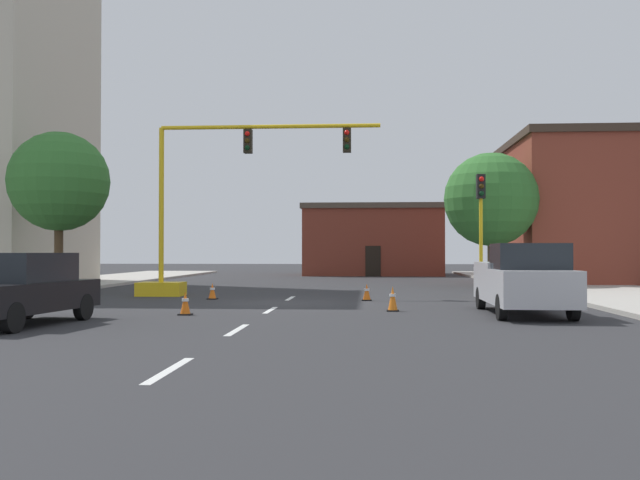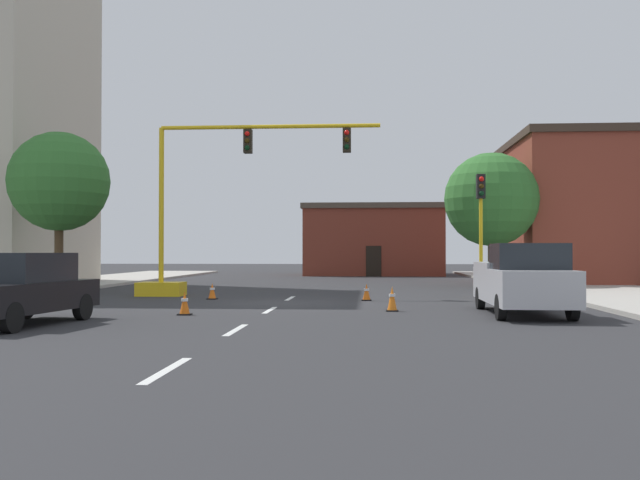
{
  "view_description": "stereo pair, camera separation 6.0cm",
  "coord_description": "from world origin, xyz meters",
  "px_view_note": "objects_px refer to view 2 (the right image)",
  "views": [
    {
      "loc": [
        2.95,
        -24.49,
        1.76
      ],
      "look_at": [
        0.92,
        5.62,
        2.27
      ],
      "focal_mm": 40.2,
      "sensor_mm": 36.0,
      "label": 1
    },
    {
      "loc": [
        3.01,
        -24.49,
        1.76
      ],
      "look_at": [
        0.92,
        5.62,
        2.27
      ],
      "focal_mm": 40.2,
      "sensor_mm": 36.0,
      "label": 2
    }
  ],
  "objects_px": {
    "tree_right_mid": "(491,200)",
    "tree_left_near": "(59,182)",
    "traffic_cone_roadside_a": "(212,291)",
    "traffic_cone_roadside_d": "(367,292)",
    "traffic_cone_roadside_c": "(392,299)",
    "pickup_truck_silver": "(522,280)",
    "sedan_black_near_left": "(19,288)",
    "traffic_cone_roadside_b": "(185,303)",
    "traffic_light_pole_right": "(481,207)",
    "traffic_signal_gantry": "(192,239)"
  },
  "relations": [
    {
      "from": "traffic_signal_gantry",
      "to": "tree_right_mid",
      "type": "xyz_separation_m",
      "value": [
        13.17,
        8.16,
        2.11
      ]
    },
    {
      "from": "traffic_cone_roadside_c",
      "to": "sedan_black_near_left",
      "type": "bearing_deg",
      "value": -152.66
    },
    {
      "from": "traffic_signal_gantry",
      "to": "traffic_cone_roadside_d",
      "type": "bearing_deg",
      "value": -17.78
    },
    {
      "from": "traffic_light_pole_right",
      "to": "tree_right_mid",
      "type": "distance_m",
      "value": 8.27
    },
    {
      "from": "sedan_black_near_left",
      "to": "traffic_cone_roadside_a",
      "type": "distance_m",
      "value": 9.97
    },
    {
      "from": "traffic_light_pole_right",
      "to": "pickup_truck_silver",
      "type": "bearing_deg",
      "value": -90.46
    },
    {
      "from": "tree_right_mid",
      "to": "traffic_cone_roadside_a",
      "type": "bearing_deg",
      "value": -139.85
    },
    {
      "from": "tree_left_near",
      "to": "pickup_truck_silver",
      "type": "relative_size",
      "value": 1.25
    },
    {
      "from": "pickup_truck_silver",
      "to": "traffic_cone_roadside_a",
      "type": "xyz_separation_m",
      "value": [
        -10.13,
        5.84,
        -0.68
      ]
    },
    {
      "from": "pickup_truck_silver",
      "to": "traffic_cone_roadside_c",
      "type": "xyz_separation_m",
      "value": [
        -3.62,
        0.9,
        -0.61
      ]
    },
    {
      "from": "traffic_cone_roadside_c",
      "to": "traffic_cone_roadside_d",
      "type": "xyz_separation_m",
      "value": [
        -0.78,
        4.61,
        -0.07
      ]
    },
    {
      "from": "traffic_cone_roadside_a",
      "to": "traffic_cone_roadside_d",
      "type": "bearing_deg",
      "value": -3.27
    },
    {
      "from": "sedan_black_near_left",
      "to": "traffic_light_pole_right",
      "type": "bearing_deg",
      "value": 42.44
    },
    {
      "from": "traffic_light_pole_right",
      "to": "tree_right_mid",
      "type": "xyz_separation_m",
      "value": [
        1.75,
        8.04,
        0.86
      ]
    },
    {
      "from": "traffic_light_pole_right",
      "to": "traffic_cone_roadside_b",
      "type": "distance_m",
      "value": 13.22
    },
    {
      "from": "tree_left_near",
      "to": "sedan_black_near_left",
      "type": "distance_m",
      "value": 13.75
    },
    {
      "from": "tree_left_near",
      "to": "traffic_cone_roadside_b",
      "type": "bearing_deg",
      "value": -50.2
    },
    {
      "from": "traffic_light_pole_right",
      "to": "tree_left_near",
      "type": "relative_size",
      "value": 0.71
    },
    {
      "from": "traffic_signal_gantry",
      "to": "sedan_black_near_left",
      "type": "bearing_deg",
      "value": -96.53
    },
    {
      "from": "traffic_signal_gantry",
      "to": "pickup_truck_silver",
      "type": "bearing_deg",
      "value": -34.28
    },
    {
      "from": "traffic_signal_gantry",
      "to": "pickup_truck_silver",
      "type": "distance_m",
      "value": 13.81
    },
    {
      "from": "tree_right_mid",
      "to": "sedan_black_near_left",
      "type": "relative_size",
      "value": 1.44
    },
    {
      "from": "sedan_black_near_left",
      "to": "traffic_cone_roadside_a",
      "type": "relative_size",
      "value": 7.71
    },
    {
      "from": "traffic_cone_roadside_a",
      "to": "traffic_cone_roadside_b",
      "type": "bearing_deg",
      "value": -84.04
    },
    {
      "from": "sedan_black_near_left",
      "to": "traffic_cone_roadside_c",
      "type": "distance_m",
      "value": 10.21
    },
    {
      "from": "traffic_light_pole_right",
      "to": "traffic_cone_roadside_b",
      "type": "relative_size",
      "value": 7.3
    },
    {
      "from": "traffic_signal_gantry",
      "to": "pickup_truck_silver",
      "type": "height_order",
      "value": "traffic_signal_gantry"
    },
    {
      "from": "traffic_cone_roadside_b",
      "to": "tree_right_mid",
      "type": "bearing_deg",
      "value": 55.97
    },
    {
      "from": "traffic_cone_roadside_d",
      "to": "traffic_cone_roadside_a",
      "type": "bearing_deg",
      "value": 176.73
    },
    {
      "from": "traffic_cone_roadside_a",
      "to": "traffic_signal_gantry",
      "type": "bearing_deg",
      "value": 122.94
    },
    {
      "from": "tree_left_near",
      "to": "traffic_cone_roadside_b",
      "type": "relative_size",
      "value": 10.33
    },
    {
      "from": "sedan_black_near_left",
      "to": "traffic_cone_roadside_a",
      "type": "xyz_separation_m",
      "value": [
        2.55,
        9.62,
        -0.59
      ]
    },
    {
      "from": "traffic_cone_roadside_b",
      "to": "traffic_cone_roadside_c",
      "type": "xyz_separation_m",
      "value": [
        5.82,
        1.66,
        0.04
      ]
    },
    {
      "from": "traffic_light_pole_right",
      "to": "traffic_cone_roadside_a",
      "type": "relative_size",
      "value": 7.91
    },
    {
      "from": "traffic_signal_gantry",
      "to": "sedan_black_near_left",
      "type": "height_order",
      "value": "traffic_signal_gantry"
    },
    {
      "from": "traffic_cone_roadside_a",
      "to": "traffic_cone_roadside_d",
      "type": "relative_size",
      "value": 0.99
    },
    {
      "from": "traffic_light_pole_right",
      "to": "tree_right_mid",
      "type": "height_order",
      "value": "tree_right_mid"
    },
    {
      "from": "tree_left_near",
      "to": "traffic_cone_roadside_c",
      "type": "xyz_separation_m",
      "value": [
        13.62,
        -7.71,
        -4.33
      ]
    },
    {
      "from": "tree_left_near",
      "to": "traffic_cone_roadside_a",
      "type": "xyz_separation_m",
      "value": [
        7.12,
        -2.78,
        -4.39
      ]
    },
    {
      "from": "traffic_signal_gantry",
      "to": "tree_right_mid",
      "type": "relative_size",
      "value": 1.43
    },
    {
      "from": "traffic_light_pole_right",
      "to": "traffic_cone_roadside_b",
      "type": "height_order",
      "value": "traffic_light_pole_right"
    },
    {
      "from": "pickup_truck_silver",
      "to": "traffic_cone_roadside_a",
      "type": "relative_size",
      "value": 8.93
    },
    {
      "from": "traffic_signal_gantry",
      "to": "traffic_light_pole_right",
      "type": "distance_m",
      "value": 11.49
    },
    {
      "from": "tree_right_mid",
      "to": "tree_left_near",
      "type": "bearing_deg",
      "value": -159.05
    },
    {
      "from": "traffic_signal_gantry",
      "to": "traffic_cone_roadside_c",
      "type": "height_order",
      "value": "traffic_signal_gantry"
    },
    {
      "from": "sedan_black_near_left",
      "to": "tree_left_near",
      "type": "bearing_deg",
      "value": 110.21
    },
    {
      "from": "traffic_signal_gantry",
      "to": "traffic_cone_roadside_b",
      "type": "xyz_separation_m",
      "value": [
        1.92,
        -8.5,
        -1.96
      ]
    },
    {
      "from": "traffic_cone_roadside_a",
      "to": "traffic_cone_roadside_b",
      "type": "distance_m",
      "value": 6.63
    },
    {
      "from": "traffic_cone_roadside_c",
      "to": "tree_right_mid",
      "type": "bearing_deg",
      "value": 70.11
    },
    {
      "from": "tree_left_near",
      "to": "tree_right_mid",
      "type": "height_order",
      "value": "tree_left_near"
    }
  ]
}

